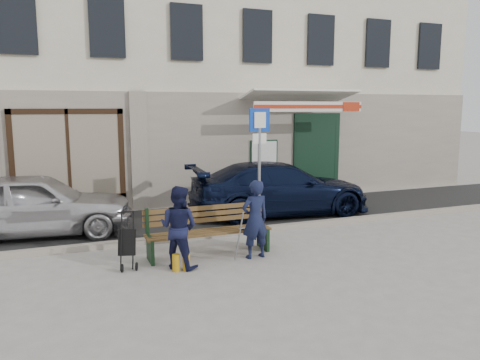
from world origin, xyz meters
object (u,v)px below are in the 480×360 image
car_silver (34,204)px  woman (179,227)px  man (255,219)px  car_navy (280,188)px  bench (206,232)px  parking_sign (259,149)px  stroller (127,244)px

car_silver → woman: 3.96m
car_silver → man: man is taller
car_navy → bench: size_ratio=1.98×
car_navy → woman: bearing=135.9°
car_silver → man: (3.89, -3.11, 0.03)m
car_silver → parking_sign: size_ratio=1.50×
bench → stroller: 1.52m
car_silver → stroller: (1.59, -2.82, -0.27)m
bench → stroller: bearing=-172.8°
car_silver → woman: size_ratio=2.84×
man → woman: man is taller
car_silver → parking_sign: parking_sign is taller
car_silver → parking_sign: (4.75, -1.31, 1.16)m
woman → stroller: 0.95m
bench → woman: bearing=-143.0°
bench → man: size_ratio=1.63×
car_silver → car_navy: (5.89, -0.04, -0.02)m
parking_sign → bench: parking_sign is taller
car_navy → parking_sign: (-1.14, -1.27, 1.17)m
bench → car_silver: bearing=139.6°
man → car_navy: bearing=-129.5°
parking_sign → bench: size_ratio=1.15×
bench → man: man is taller
car_navy → man: size_ratio=3.22×
woman → stroller: (-0.85, 0.30, -0.29)m
parking_sign → man: 2.29m
parking_sign → woman: size_ratio=1.90×
car_silver → man: 4.97m
man → car_silver: bearing=-45.0°
car_navy → woman: size_ratio=3.26×
parking_sign → stroller: size_ratio=2.80×
car_silver → car_navy: size_ratio=0.87×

